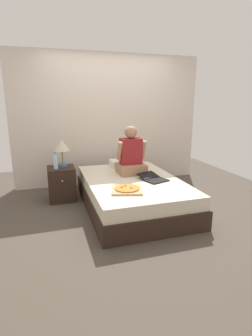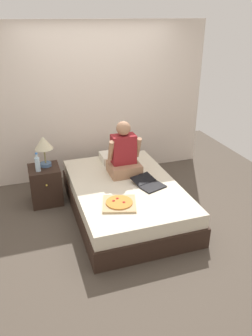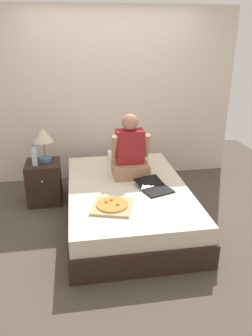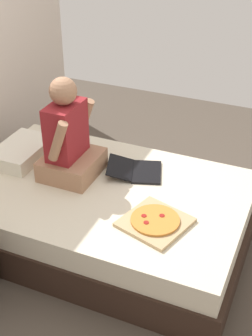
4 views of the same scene
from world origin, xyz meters
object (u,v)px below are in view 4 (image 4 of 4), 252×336
person_seated (69,141)px  laptop (138,170)px  pizza_box (155,222)px  bed (104,213)px

person_seated → laptop: bearing=-66.2°
laptop → pizza_box: size_ratio=0.99×
bed → person_seated: 0.62m
laptop → pizza_box: laptop is taller
bed → person_seated: (0.09, 0.32, 0.52)m
person_seated → laptop: size_ratio=1.58×
laptop → pizza_box: (-0.54, -0.34, -0.00)m
bed → person_seated: person_seated is taller
laptop → bed: bearing=152.2°
bed → pizza_box: pizza_box is taller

